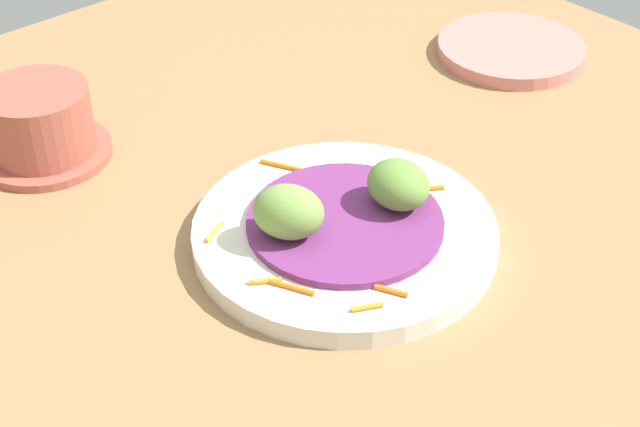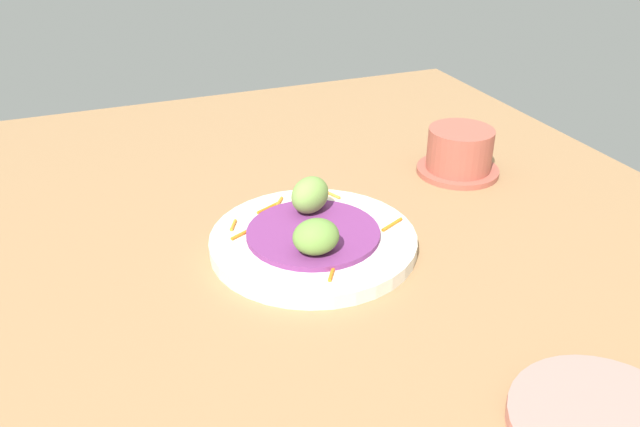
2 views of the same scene
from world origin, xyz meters
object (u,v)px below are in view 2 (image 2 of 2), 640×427
Objects in this scene: main_plate at (313,242)px; guac_scoop_left at (311,195)px; terracotta_bowl at (459,153)px; guac_scoop_center at (316,237)px.

guac_scoop_left is (-1.38, -4.42, 3.70)cm from main_plate.
guac_scoop_left is 26.72cm from terracotta_bowl.
guac_scoop_left is 9.27cm from guac_scoop_center.
main_plate is 5.77cm from guac_scoop_center.
main_plate is 4.40× the size of guac_scoop_left.
guac_scoop_center is (1.38, 4.42, 3.44)cm from main_plate.
guac_scoop_center is at bearing 29.37° from terracotta_bowl.
guac_scoop_center is at bearing 72.64° from main_plate.
main_plate is 29.56cm from terracotta_bowl.
terracotta_bowl is (-25.71, -7.18, -1.37)cm from guac_scoop_left.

